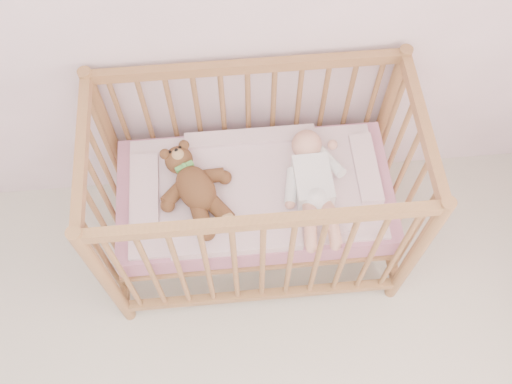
{
  "coord_description": "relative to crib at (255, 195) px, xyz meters",
  "views": [
    {
      "loc": [
        0.33,
        0.41,
        2.77
      ],
      "look_at": [
        0.43,
        1.55,
        0.62
      ],
      "focal_mm": 40.0,
      "sensor_mm": 36.0,
      "label": 1
    }
  ],
  "objects": [
    {
      "name": "teddy_bear",
      "position": [
        -0.25,
        -0.02,
        0.15
      ],
      "size": [
        0.52,
        0.59,
        0.14
      ],
      "primitive_type": null,
      "rotation": [
        0.0,
        0.0,
        0.43
      ],
      "color": "brown",
      "rests_on": "blanket"
    },
    {
      "name": "baby",
      "position": [
        0.25,
        -0.02,
        0.14
      ],
      "size": [
        0.3,
        0.61,
        0.14
      ],
      "primitive_type": null,
      "rotation": [
        0.0,
        0.0,
        0.02
      ],
      "color": "white",
      "rests_on": "blanket"
    },
    {
      "name": "crib",
      "position": [
        0.0,
        0.0,
        0.0
      ],
      "size": [
        1.36,
        0.76,
        1.0
      ],
      "primitive_type": null,
      "color": "#B37B4C",
      "rests_on": "floor"
    },
    {
      "name": "mattress",
      "position": [
        -0.0,
        0.0,
        -0.01
      ],
      "size": [
        1.22,
        0.62,
        0.13
      ],
      "primitive_type": "cube",
      "color": "#CA7E9E",
      "rests_on": "crib"
    },
    {
      "name": "blanket",
      "position": [
        -0.0,
        0.0,
        0.06
      ],
      "size": [
        1.1,
        0.58,
        0.06
      ],
      "primitive_type": null,
      "color": "pink",
      "rests_on": "mattress"
    }
  ]
}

